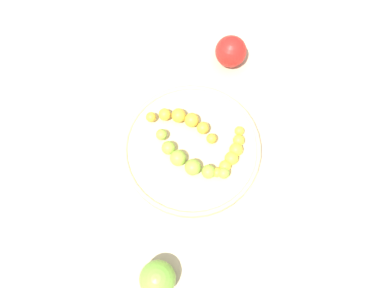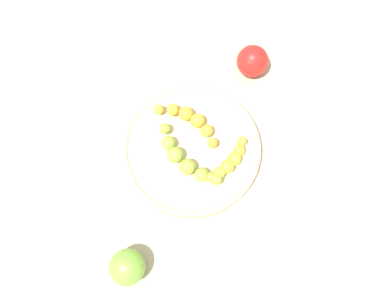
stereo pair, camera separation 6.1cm
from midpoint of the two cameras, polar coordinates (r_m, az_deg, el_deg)
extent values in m
plane|color=tan|center=(0.83, -2.08, -1.12)|extent=(2.40, 2.40, 0.00)
cylinder|color=#D1B784|center=(0.82, -2.11, -0.91)|extent=(0.29, 0.29, 0.02)
torus|color=#D1B784|center=(0.81, -2.13, -0.71)|extent=(0.29, 0.29, 0.01)
sphere|color=gold|center=(0.80, 0.77, 0.59)|extent=(0.02, 0.02, 0.02)
sphere|color=gold|center=(0.81, -0.49, 2.18)|extent=(0.03, 0.03, 0.03)
sphere|color=gold|center=(0.82, -2.16, 3.36)|extent=(0.03, 0.03, 0.03)
sphere|color=gold|center=(0.82, -4.10, 4.03)|extent=(0.03, 0.03, 0.03)
sphere|color=gold|center=(0.83, -6.16, 4.17)|extent=(0.03, 0.03, 0.03)
sphere|color=gold|center=(0.83, -8.19, 3.76)|extent=(0.02, 0.02, 0.02)
sphere|color=#8CAD38|center=(0.81, -6.68, 1.17)|extent=(0.02, 0.02, 0.02)
sphere|color=#8CAD38|center=(0.80, -5.67, -0.79)|extent=(0.03, 0.03, 0.03)
sphere|color=#8CAD38|center=(0.79, -4.11, -2.47)|extent=(0.03, 0.03, 0.03)
sphere|color=#8CAD38|center=(0.78, -2.09, -3.70)|extent=(0.03, 0.03, 0.03)
sphere|color=#8CAD38|center=(0.78, 0.24, -4.37)|extent=(0.03, 0.03, 0.03)
sphere|color=#8CAD38|center=(0.78, 2.69, -4.41)|extent=(0.02, 0.02, 0.02)
sphere|color=yellow|center=(0.78, 1.53, -4.48)|extent=(0.02, 0.02, 0.02)
sphere|color=yellow|center=(0.78, 2.74, -3.52)|extent=(0.02, 0.02, 0.02)
sphere|color=yellow|center=(0.79, 3.71, -2.37)|extent=(0.03, 0.03, 0.03)
sphere|color=yellow|center=(0.80, 4.41, -1.07)|extent=(0.03, 0.03, 0.03)
sphere|color=yellow|center=(0.80, 4.82, 0.32)|extent=(0.02, 0.02, 0.02)
sphere|color=yellow|center=(0.81, 4.92, 1.74)|extent=(0.02, 0.02, 0.02)
sphere|color=red|center=(0.90, 3.83, 13.37)|extent=(0.07, 0.07, 0.07)
sphere|color=#72B238|center=(0.76, -7.57, -19.49)|extent=(0.07, 0.07, 0.07)
camera|label=1|loc=(0.03, -92.20, -6.04)|focal=35.92mm
camera|label=2|loc=(0.03, 87.80, 6.04)|focal=35.92mm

